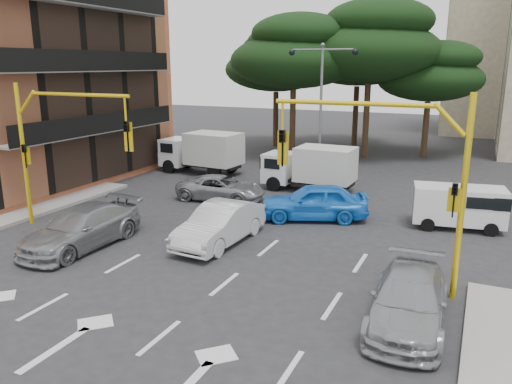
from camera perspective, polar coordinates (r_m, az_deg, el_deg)
ground at (r=16.98m, az=-9.66°, el=-9.15°), size 120.00×120.00×0.00m
median_strip at (r=30.86m, az=7.17°, el=1.84°), size 1.40×6.00×0.15m
pine_left_near at (r=37.05m, az=4.41°, el=15.72°), size 9.15×9.15×10.23m
pine_center at (r=37.60m, az=13.02°, el=16.45°), size 9.98×9.98×11.16m
pine_left_far at (r=41.86m, az=2.38°, el=14.65°), size 8.32×8.32×9.30m
pine_right at (r=38.93m, az=19.38°, el=12.87°), size 7.49×7.49×8.37m
pine_back at (r=42.89m, az=11.69°, el=15.29°), size 9.15×9.15×10.23m
signal_mast_right at (r=15.19m, az=16.09°, el=3.05°), size 5.79×0.37×6.00m
signal_mast_left at (r=21.77m, az=-22.16°, el=5.84°), size 5.79×0.37×6.00m
street_lamp_center at (r=30.16m, az=7.49°, el=11.82°), size 4.16×0.36×7.77m
car_white_hatch at (r=19.24m, az=-4.13°, el=-3.68°), size 1.86×4.73×1.53m
car_blue_compact at (r=22.29m, az=6.61°, el=-1.10°), size 5.10×3.55×1.61m
car_silver_wagon at (r=19.94m, az=-19.35°, el=-3.88°), size 2.25×5.23×1.50m
car_silver_cross_a at (r=25.39m, az=-4.01°, el=0.45°), size 4.64×2.47×1.24m
car_silver_parked at (r=14.09m, az=17.06°, el=-11.70°), size 2.13×4.76×1.36m
van_white at (r=22.57m, az=22.11°, el=-1.62°), size 3.85×2.21×1.82m
box_truck_a at (r=31.69m, az=-6.29°, el=4.48°), size 5.50×2.64×2.63m
box_truck_b at (r=27.22m, az=6.12°, el=2.68°), size 5.05×2.22×2.46m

